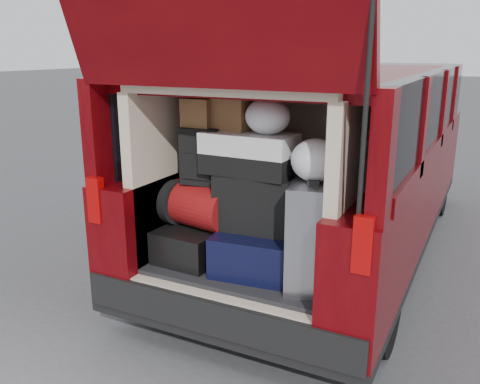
{
  "coord_description": "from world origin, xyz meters",
  "views": [
    {
      "loc": [
        1.37,
        -2.7,
        1.95
      ],
      "look_at": [
        -0.09,
        0.2,
        1.04
      ],
      "focal_mm": 38.0,
      "sensor_mm": 36.0,
      "label": 1
    }
  ],
  "objects_px": {
    "silver_roller": "(313,235)",
    "red_duffel": "(200,206)",
    "black_hardshell": "(197,241)",
    "navy_hardshell": "(259,248)",
    "backpack": "(202,156)",
    "black_soft_case": "(257,202)",
    "twotone_duffel": "(249,154)"
  },
  "relations": [
    {
      "from": "backpack",
      "to": "twotone_duffel",
      "type": "relative_size",
      "value": 0.64
    },
    {
      "from": "red_duffel",
      "to": "black_soft_case",
      "type": "xyz_separation_m",
      "value": [
        0.41,
        0.04,
        0.07
      ]
    },
    {
      "from": "silver_roller",
      "to": "backpack",
      "type": "xyz_separation_m",
      "value": [
        -0.83,
        0.1,
        0.39
      ]
    },
    {
      "from": "black_hardshell",
      "to": "twotone_duffel",
      "type": "bearing_deg",
      "value": 9.16
    },
    {
      "from": "black_hardshell",
      "to": "twotone_duffel",
      "type": "height_order",
      "value": "twotone_duffel"
    },
    {
      "from": "silver_roller",
      "to": "red_duffel",
      "type": "bearing_deg",
      "value": 164.11
    },
    {
      "from": "black_soft_case",
      "to": "twotone_duffel",
      "type": "distance_m",
      "value": 0.32
    },
    {
      "from": "backpack",
      "to": "navy_hardshell",
      "type": "bearing_deg",
      "value": -5.7
    },
    {
      "from": "black_hardshell",
      "to": "backpack",
      "type": "distance_m",
      "value": 0.61
    },
    {
      "from": "black_hardshell",
      "to": "black_soft_case",
      "type": "distance_m",
      "value": 0.55
    },
    {
      "from": "red_duffel",
      "to": "black_hardshell",
      "type": "bearing_deg",
      "value": -167.65
    },
    {
      "from": "silver_roller",
      "to": "black_soft_case",
      "type": "distance_m",
      "value": 0.45
    },
    {
      "from": "twotone_duffel",
      "to": "black_hardshell",
      "type": "bearing_deg",
      "value": -172.15
    },
    {
      "from": "navy_hardshell",
      "to": "silver_roller",
      "type": "xyz_separation_m",
      "value": [
        0.4,
        -0.1,
        0.19
      ]
    },
    {
      "from": "black_hardshell",
      "to": "red_duffel",
      "type": "relative_size",
      "value": 1.21
    },
    {
      "from": "silver_roller",
      "to": "twotone_duffel",
      "type": "bearing_deg",
      "value": 156.18
    },
    {
      "from": "black_hardshell",
      "to": "silver_roller",
      "type": "xyz_separation_m",
      "value": [
        0.86,
        -0.06,
        0.21
      ]
    },
    {
      "from": "navy_hardshell",
      "to": "red_duffel",
      "type": "height_order",
      "value": "red_duffel"
    },
    {
      "from": "red_duffel",
      "to": "backpack",
      "type": "bearing_deg",
      "value": 94.0
    },
    {
      "from": "black_hardshell",
      "to": "red_duffel",
      "type": "distance_m",
      "value": 0.27
    },
    {
      "from": "black_hardshell",
      "to": "black_soft_case",
      "type": "relative_size",
      "value": 1.11
    },
    {
      "from": "backpack",
      "to": "red_duffel",
      "type": "bearing_deg",
      "value": -102.19
    },
    {
      "from": "navy_hardshell",
      "to": "backpack",
      "type": "bearing_deg",
      "value": 174.12
    },
    {
      "from": "silver_roller",
      "to": "twotone_duffel",
      "type": "relative_size",
      "value": 1.11
    },
    {
      "from": "silver_roller",
      "to": "red_duffel",
      "type": "xyz_separation_m",
      "value": [
        -0.83,
        0.07,
        0.05
      ]
    },
    {
      "from": "black_soft_case",
      "to": "backpack",
      "type": "xyz_separation_m",
      "value": [
        -0.4,
        -0.01,
        0.27
      ]
    },
    {
      "from": "silver_roller",
      "to": "twotone_duffel",
      "type": "distance_m",
      "value": 0.66
    },
    {
      "from": "black_hardshell",
      "to": "navy_hardshell",
      "type": "relative_size",
      "value": 0.92
    },
    {
      "from": "navy_hardshell",
      "to": "black_soft_case",
      "type": "xyz_separation_m",
      "value": [
        -0.02,
        0.0,
        0.31
      ]
    },
    {
      "from": "silver_roller",
      "to": "navy_hardshell",
      "type": "bearing_deg",
      "value": 154.69
    },
    {
      "from": "black_soft_case",
      "to": "backpack",
      "type": "bearing_deg",
      "value": 176.05
    },
    {
      "from": "black_hardshell",
      "to": "navy_hardshell",
      "type": "bearing_deg",
      "value": 7.25
    }
  ]
}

